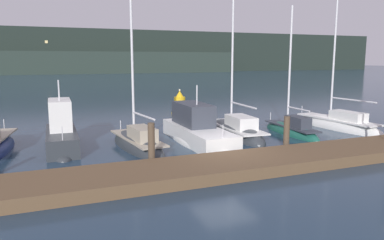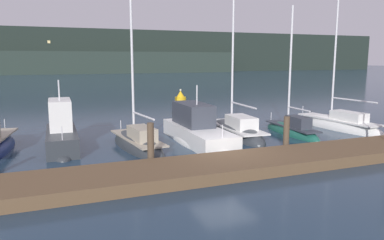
# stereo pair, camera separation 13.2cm
# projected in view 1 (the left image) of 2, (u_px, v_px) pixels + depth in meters

# --- Properties ---
(ground_plane) EXTENTS (400.00, 400.00, 0.00)m
(ground_plane) POSITION_uv_depth(u_px,v_px,m) (224.00, 160.00, 16.48)
(ground_plane) COLOR #1E3347
(dock) EXTENTS (29.40, 2.80, 0.45)m
(dock) POSITION_uv_depth(u_px,v_px,m) (242.00, 164.00, 15.00)
(dock) COLOR brown
(dock) RESTS_ON ground
(mooring_pile_1) EXTENTS (0.28, 0.28, 1.85)m
(mooring_pile_1) POSITION_uv_depth(u_px,v_px,m) (151.00, 145.00, 15.18)
(mooring_pile_1) COLOR #4C3D2D
(mooring_pile_1) RESTS_ON ground
(mooring_pile_2) EXTENTS (0.28, 0.28, 1.74)m
(mooring_pile_2) POSITION_uv_depth(u_px,v_px,m) (286.00, 135.00, 17.62)
(mooring_pile_2) COLOR #4C3D2D
(mooring_pile_2) RESTS_ON ground
(motorboat_berth_2) EXTENTS (1.67, 5.47, 3.90)m
(motorboat_berth_2) POSITION_uv_depth(u_px,v_px,m) (62.00, 139.00, 18.54)
(motorboat_berth_2) COLOR #2D3338
(motorboat_berth_2) RESTS_ON ground
(sailboat_berth_3) EXTENTS (2.18, 5.95, 9.44)m
(sailboat_berth_3) POSITION_uv_depth(u_px,v_px,m) (138.00, 146.00, 18.64)
(sailboat_berth_3) COLOR #2D3338
(sailboat_berth_3) RESTS_ON ground
(motorboat_berth_4) EXTENTS (2.06, 7.08, 3.73)m
(motorboat_berth_4) POSITION_uv_depth(u_px,v_px,m) (197.00, 136.00, 19.96)
(motorboat_berth_4) COLOR white
(motorboat_berth_4) RESTS_ON ground
(sailboat_berth_5) EXTENTS (2.29, 6.68, 8.82)m
(sailboat_berth_5) POSITION_uv_depth(u_px,v_px,m) (235.00, 133.00, 21.80)
(sailboat_berth_5) COLOR #2D3338
(sailboat_berth_5) RESTS_ON ground
(sailboat_berth_6) EXTENTS (1.52, 5.30, 8.04)m
(sailboat_berth_6) POSITION_uv_depth(u_px,v_px,m) (292.00, 132.00, 22.16)
(sailboat_berth_6) COLOR #195647
(sailboat_berth_6) RESTS_ON ground
(sailboat_berth_7) EXTENTS (2.12, 7.09, 9.23)m
(sailboat_berth_7) POSITION_uv_depth(u_px,v_px,m) (337.00, 127.00, 23.93)
(sailboat_berth_7) COLOR white
(sailboat_berth_7) RESTS_ON ground
(channel_buoy) EXTENTS (1.34, 1.34, 2.01)m
(channel_buoy) POSITION_uv_depth(u_px,v_px,m) (180.00, 105.00, 30.12)
(channel_buoy) COLOR gold
(channel_buoy) RESTS_ON ground
(hillside_backdrop) EXTENTS (240.00, 23.00, 13.68)m
(hillside_backdrop) POSITION_uv_depth(u_px,v_px,m) (54.00, 53.00, 117.40)
(hillside_backdrop) COLOR #1E2823
(hillside_backdrop) RESTS_ON ground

